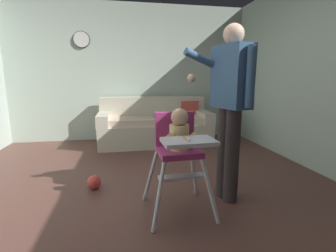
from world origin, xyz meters
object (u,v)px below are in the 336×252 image
(adult_standing, at_px, (230,105))
(wall_clock, at_px, (81,40))
(couch, at_px, (155,126))
(toy_ball, at_px, (94,182))
(high_chair, at_px, (179,142))

(adult_standing, height_order, wall_clock, wall_clock)
(couch, bearing_deg, toy_ball, -26.57)
(high_chair, distance_m, wall_clock, 3.41)
(couch, height_order, adult_standing, adult_standing)
(couch, bearing_deg, high_chair, -2.66)
(wall_clock, bearing_deg, high_chair, -68.09)
(toy_ball, distance_m, wall_clock, 2.99)
(couch, relative_size, wall_clock, 6.73)
(toy_ball, bearing_deg, couch, 63.43)
(high_chair, relative_size, toy_ball, 6.34)
(wall_clock, bearing_deg, couch, -20.18)
(adult_standing, distance_m, toy_ball, 1.67)
(high_chair, bearing_deg, toy_ball, -129.27)
(toy_ball, relative_size, wall_clock, 0.50)
(toy_ball, xyz_separation_m, wall_clock, (-0.37, 2.33, 1.84))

